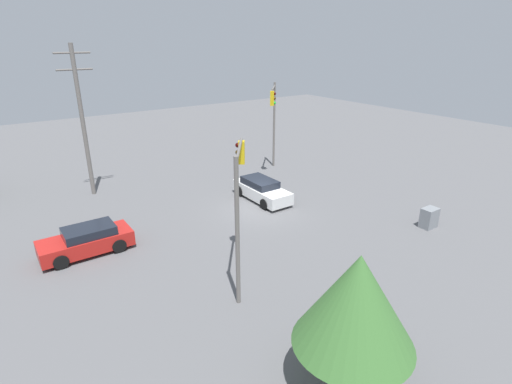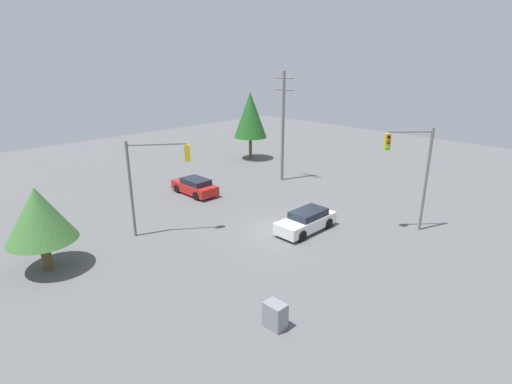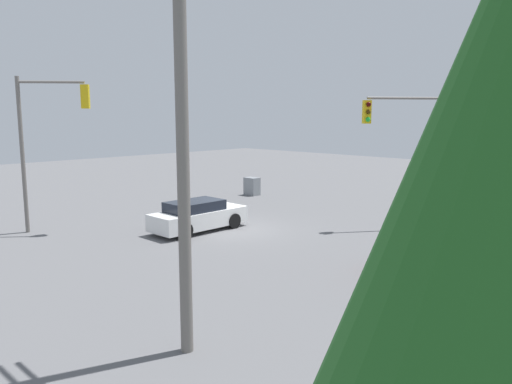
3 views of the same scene
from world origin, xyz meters
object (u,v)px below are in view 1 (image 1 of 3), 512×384
sedan_red (87,241)px  traffic_signal_main (274,113)px  electrical_cabinet (429,218)px  sedan_white (261,190)px  traffic_signal_cross (239,193)px

sedan_red → traffic_signal_main: size_ratio=0.64×
sedan_red → electrical_cabinet: 18.83m
traffic_signal_main → electrical_cabinet: bearing=44.5°
electrical_cabinet → sedan_white: bearing=-58.9°
sedan_white → traffic_signal_cross: (6.53, 7.43, 3.62)m
sedan_white → sedan_red: sedan_white is taller
traffic_signal_cross → electrical_cabinet: size_ratio=5.36×
traffic_signal_cross → electrical_cabinet: 12.64m
sedan_white → sedan_red: size_ratio=1.04×
sedan_red → electrical_cabinet: sedan_red is taller
traffic_signal_main → sedan_red: bearing=-29.8°
sedan_white → traffic_signal_main: size_ratio=0.66×
sedan_red → traffic_signal_cross: traffic_signal_cross is taller
sedan_white → traffic_signal_cross: 10.54m
sedan_red → electrical_cabinet: size_ratio=3.78×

